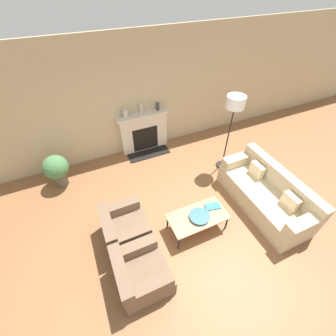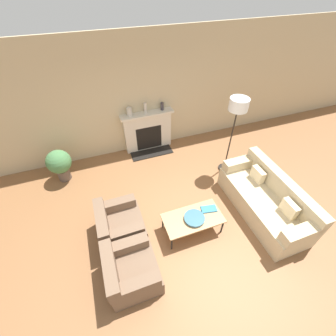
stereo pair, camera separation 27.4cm
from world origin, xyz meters
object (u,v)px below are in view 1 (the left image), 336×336
mantel_vase_center_right (158,107)px  book (213,206)px  armchair_near (140,273)px  coffee_table (198,217)px  floor_lamp (234,108)px  armchair_far (125,228)px  fireplace (144,132)px  potted_plant (56,169)px  couch (266,194)px  bowl (199,216)px  mantel_vase_left (125,113)px  mantel_vase_center_left (141,109)px

mantel_vase_center_right → book: bearing=-90.2°
armchair_near → book: bearing=-70.9°
coffee_table → floor_lamp: size_ratio=0.59×
armchair_far → coffee_table: bearing=-106.1°
fireplace → potted_plant: size_ratio=1.70×
armchair_near → potted_plant: 2.99m
armchair_near → potted_plant: bearing=19.1°
couch → floor_lamp: size_ratio=1.09×
floor_lamp → potted_plant: (-3.78, 0.99, -1.13)m
bowl → potted_plant: size_ratio=0.48×
book → mantel_vase_center_right: 2.85m
armchair_near → coffee_table: (1.31, 0.51, 0.07)m
armchair_near → book: 1.77m
armchair_near → coffee_table: bearing=-68.9°
book → mantel_vase_left: (-0.83, 2.74, 0.79)m
mantel_vase_left → mantel_vase_center_right: bearing=0.0°
couch → potted_plant: couch is taller
potted_plant → couch: bearing=-31.9°
armchair_far → potted_plant: bearing=26.7°
mantel_vase_left → bowl: bearing=-80.5°
coffee_table → floor_lamp: floor_lamp is taller
couch → armchair_far: bearing=-99.0°
couch → book: bearing=-97.0°
armchair_far → couch: bearing=-99.0°
book → potted_plant: bearing=150.3°
bowl → floor_lamp: floor_lamp is taller
couch → coffee_table: couch is taller
armchair_far → mantel_vase_center_left: mantel_vase_center_left is taller
armchair_near → mantel_vase_center_left: bearing=-20.5°
armchair_far → mantel_vase_center_right: size_ratio=4.28×
book → mantel_vase_left: bearing=117.4°
mantel_vase_left → mantel_vase_center_left: size_ratio=0.78×
coffee_table → bowl: size_ratio=2.88×
fireplace → armchair_near: 3.55m
coffee_table → bowl: bowl is taller
armchair_near → armchair_far: bearing=0.0°
coffee_table → floor_lamp: (1.49, 1.32, 1.26)m
floor_lamp → mantel_vase_left: floor_lamp is taller
armchair_near → mantel_vase_center_right: bearing=-26.8°
book → mantel_vase_center_left: size_ratio=1.20×
potted_plant → coffee_table: bearing=-45.4°
coffee_table → mantel_vase_center_left: 2.94m
fireplace → floor_lamp: bearing=-43.9°
armchair_near → book: armchair_near is taller
armchair_far → bowl: size_ratio=2.17×
fireplace → mantel_vase_center_right: bearing=2.1°
book → floor_lamp: size_ratio=0.17×
couch → mantel_vase_center_right: size_ratio=10.59×
couch → coffee_table: 1.57m
coffee_table → mantel_vase_center_right: 2.96m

